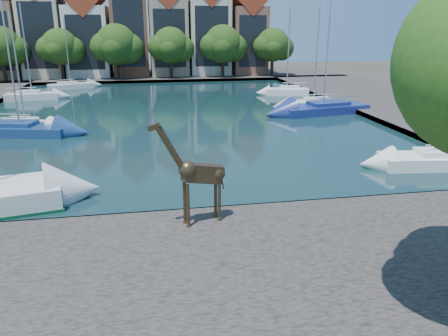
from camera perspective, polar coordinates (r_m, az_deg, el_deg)
The scene contains 27 objects.
ground at distance 20.18m, azimuth -3.42°, elevation -6.46°, with size 160.00×160.00×0.00m, color #38332B.
water_basin at distance 43.08m, azimuth -7.27°, elevation 6.95°, with size 38.00×50.00×0.08m, color black.
near_quay at distance 14.04m, azimuth 0.14°, elevation -17.42°, with size 50.00×14.00×0.50m, color #4B4441.
far_quay at distance 74.68m, azimuth -8.68°, elevation 11.86°, with size 60.00×16.00×0.50m, color #4B4441.
right_quay at distance 50.79m, azimuth 22.43°, elevation 7.69°, with size 14.00×52.00×0.50m, color #4B4441.
townhouse_west_end at distance 77.10m, azimuth -26.97°, elevation 15.66°, with size 5.44×9.18×14.93m.
townhouse_west_mid at distance 75.69m, azimuth -22.54°, elevation 16.88°, with size 5.94×9.18×16.79m.
townhouse_west_inner at distance 74.68m, azimuth -17.38°, elevation 16.73°, with size 6.43×9.18×15.15m.
townhouse_center at distance 74.22m, azimuth -12.23°, elevation 17.91°, with size 5.44×9.18×16.93m.
townhouse_east_inner at distance 74.30m, azimuth -7.35°, elevation 17.67°, with size 5.94×9.18×15.79m.
townhouse_east_mid at distance 74.94m, azimuth -2.14°, elevation 18.09°, with size 6.43×9.18×16.65m.
townhouse_east_end at distance 76.13m, azimuth 2.95°, elevation 17.33°, with size 5.44×9.18×14.43m.
far_tree_far_west at distance 71.59m, azimuth -27.06°, elevation 13.82°, with size 7.28×5.60×7.68m.
far_tree_west at distance 69.80m, azimuth -20.58°, elevation 14.47°, with size 6.76×5.20×7.36m.
far_tree_mid_west at distance 68.88m, azimuth -13.81°, elevation 15.23°, with size 7.80×6.00×8.00m.
far_tree_mid_east at distance 68.90m, azimuth -6.92°, elevation 15.47°, with size 7.02×5.40×7.52m.
far_tree_east at distance 69.83m, azimuth -0.10°, elevation 15.73°, with size 7.54×5.80×7.84m.
far_tree_far_east at distance 71.66m, azimuth 6.45°, elevation 15.55°, with size 6.76×5.20×7.36m.
giraffe_statue at distance 17.71m, azimuth -3.53°, elevation -0.73°, with size 3.06×1.12×4.42m.
sailboat_left_b at distance 38.14m, azimuth -25.12°, elevation 4.80°, with size 8.14×4.48×11.86m.
sailboat_left_c at distance 39.76m, azimuth -24.52°, elevation 5.32°, with size 5.95×3.85×9.27m.
sailboat_left_d at distance 55.59m, azimuth -23.79°, elevation 8.79°, with size 5.96×2.56×10.50m.
sailboat_left_e at distance 63.49m, azimuth -19.38°, elevation 10.22°, with size 6.17×3.88×9.11m.
sailboat_right_a at distance 29.51m, azimuth 25.63°, elevation 1.20°, with size 6.50×2.95×9.69m.
sailboat_right_b at distance 44.19m, azimuth 12.85°, elevation 7.76°, with size 9.20×4.72×11.11m.
sailboat_right_c at distance 46.54m, azimuth 11.63°, elevation 8.37°, with size 6.16×2.27×10.11m.
sailboat_right_d at distance 54.86m, azimuth 8.18°, elevation 10.08°, with size 5.47×2.74×10.03m.
Camera 1 is at (-2.03, -18.20, 8.46)m, focal length 35.00 mm.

